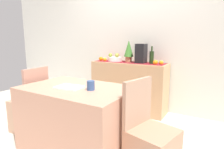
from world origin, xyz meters
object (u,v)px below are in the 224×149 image
at_px(open_book, 69,87).
at_px(chair_near_window, 30,112).
at_px(fruit_bowl, 115,59).
at_px(dining_table, 78,118).
at_px(chair_by_corner, 151,148).
at_px(sideboard_console, 129,86).
at_px(coffee_cup, 91,85).
at_px(wine_bottle, 152,57).
at_px(coffee_maker, 141,54).
at_px(potted_plant, 129,50).

xyz_separation_m(open_book, chair_near_window, (-0.84, 0.08, -0.48)).
bearing_deg(chair_near_window, fruit_bowl, 69.42).
bearing_deg(dining_table, chair_by_corner, 0.25).
distance_m(sideboard_console, fruit_bowl, 0.56).
distance_m(sideboard_console, coffee_cup, 1.53).
xyz_separation_m(wine_bottle, open_book, (-0.41, -1.52, -0.23)).
height_order(coffee_maker, chair_by_corner, coffee_maker).
xyz_separation_m(coffee_maker, chair_by_corner, (0.70, -1.44, -0.77)).
distance_m(sideboard_console, coffee_maker, 0.64).
relative_size(wine_bottle, open_book, 1.04).
height_order(sideboard_console, wine_bottle, wine_bottle).
distance_m(potted_plant, dining_table, 1.61).
relative_size(fruit_bowl, chair_near_window, 0.28).
height_order(coffee_maker, chair_near_window, coffee_maker).
bearing_deg(wine_bottle, dining_table, -104.18).
relative_size(fruit_bowl, dining_table, 0.21).
bearing_deg(coffee_cup, open_book, -168.94).
distance_m(coffee_maker, coffee_cup, 1.49).
xyz_separation_m(sideboard_console, coffee_cup, (0.27, -1.47, 0.36)).
height_order(potted_plant, open_book, potted_plant).
distance_m(sideboard_console, wine_bottle, 0.68).
bearing_deg(potted_plant, dining_table, -87.77).
relative_size(wine_bottle, chair_near_window, 0.32).
bearing_deg(dining_table, sideboard_console, 91.92).
bearing_deg(sideboard_console, chair_by_corner, -57.16).
height_order(coffee_maker, dining_table, coffee_maker).
bearing_deg(coffee_cup, fruit_bowl, 110.77).
bearing_deg(dining_table, open_book, -119.30).
bearing_deg(wine_bottle, potted_plant, 180.00).
xyz_separation_m(sideboard_console, fruit_bowl, (-0.29, 0.00, 0.48)).
distance_m(coffee_maker, chair_near_window, 1.94).
relative_size(coffee_maker, coffee_cup, 3.27).
bearing_deg(dining_table, fruit_bowl, 103.21).
relative_size(open_book, chair_by_corner, 0.31).
xyz_separation_m(sideboard_console, chair_by_corner, (0.93, -1.44, -0.17)).
relative_size(wine_bottle, dining_table, 0.24).
height_order(open_book, chair_near_window, chair_near_window).
bearing_deg(potted_plant, fruit_bowl, 180.00).
height_order(fruit_bowl, chair_by_corner, fruit_bowl).
bearing_deg(fruit_bowl, chair_near_window, -110.58).
relative_size(coffee_cup, chair_near_window, 0.11).
xyz_separation_m(potted_plant, coffee_cup, (0.27, -1.47, -0.30)).
xyz_separation_m(coffee_maker, coffee_cup, (0.04, -1.47, -0.24)).
relative_size(sideboard_console, potted_plant, 3.50).
xyz_separation_m(sideboard_console, coffee_maker, (0.23, 0.00, 0.60)).
height_order(fruit_bowl, coffee_maker, coffee_maker).
xyz_separation_m(open_book, coffee_cup, (0.26, 0.05, 0.04)).
xyz_separation_m(fruit_bowl, dining_table, (0.34, -1.44, -0.54)).
height_order(coffee_maker, coffee_cup, coffee_maker).
bearing_deg(wine_bottle, chair_by_corner, -70.27).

